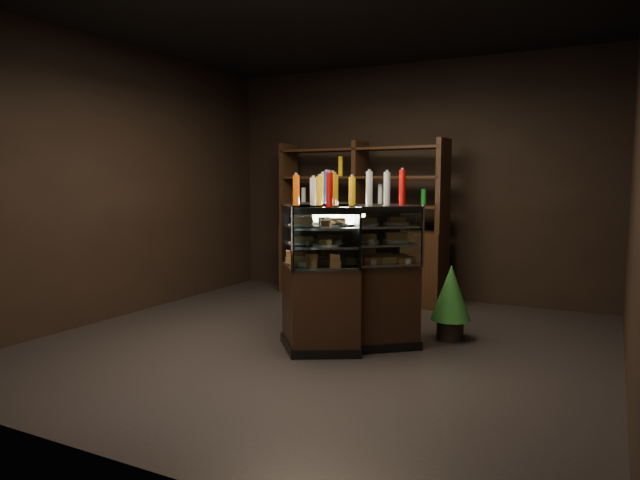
% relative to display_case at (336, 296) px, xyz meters
% --- Properties ---
extents(ground, '(5.00, 5.00, 0.00)m').
position_rel_display_case_xyz_m(ground, '(-0.11, -0.08, -0.44)').
color(ground, black).
rests_on(ground, ground).
extents(room_shell, '(5.02, 5.02, 3.01)m').
position_rel_display_case_xyz_m(room_shell, '(-0.11, -0.08, 1.50)').
color(room_shell, black).
rests_on(room_shell, ground).
extents(display_case, '(1.49, 1.33, 1.30)m').
position_rel_display_case_xyz_m(display_case, '(0.00, 0.00, 0.00)').
color(display_case, black).
rests_on(display_case, ground).
extents(food_display, '(1.13, 1.05, 0.41)m').
position_rel_display_case_xyz_m(food_display, '(-0.00, -0.00, 0.53)').
color(food_display, '#DD8E4F').
rests_on(food_display, display_case).
extents(bottles_top, '(0.96, 0.90, 0.30)m').
position_rel_display_case_xyz_m(bottles_top, '(0.00, 0.00, 0.99)').
color(bottles_top, '#D8590A').
rests_on(bottles_top, display_case).
extents(potted_conifer, '(0.38, 0.38, 0.81)m').
position_rel_display_case_xyz_m(potted_conifer, '(0.91, 0.61, 0.02)').
color(potted_conifer, black).
rests_on(potted_conifer, ground).
extents(back_shelving, '(2.26, 0.56, 2.00)m').
position_rel_display_case_xyz_m(back_shelving, '(-0.62, 1.97, 0.17)').
color(back_shelving, black).
rests_on(back_shelving, ground).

